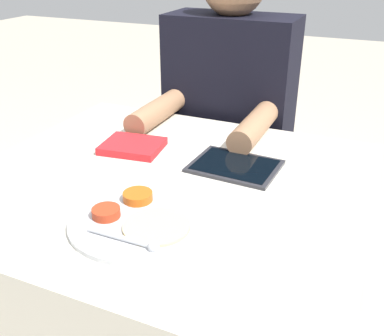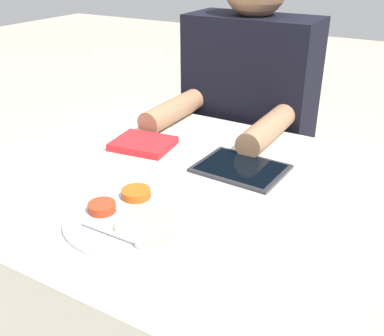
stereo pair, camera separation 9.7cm
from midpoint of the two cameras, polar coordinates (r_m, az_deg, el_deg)
The scene contains 5 objects.
dining_table at distance 1.26m, azimuth -5.27°, elevation -15.66°, with size 0.92×0.83×0.70m.
thali_tray at distance 0.90m, azimuth -9.95°, elevation -6.52°, with size 0.27×0.27×0.03m.
red_notebook at distance 1.22m, azimuth -9.82°, elevation 2.64°, with size 0.17×0.15×0.02m.
tablet_device at distance 1.11m, azimuth 2.99°, elevation 0.20°, with size 0.22×0.17×0.01m.
person_diner at distance 1.58m, azimuth 2.75°, elevation 2.65°, with size 0.41×0.48×1.19m.
Camera 1 is at (0.44, -0.83, 1.20)m, focal length 42.00 mm.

